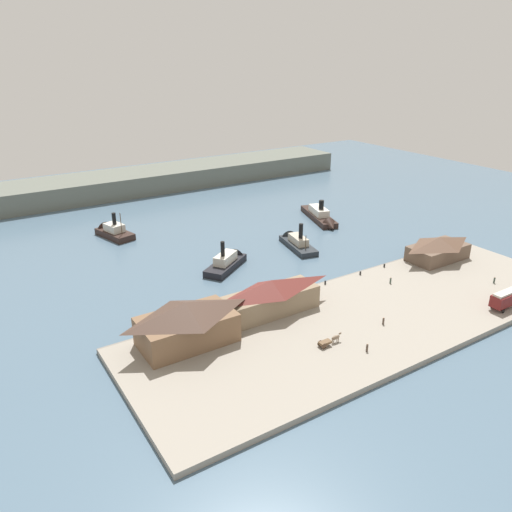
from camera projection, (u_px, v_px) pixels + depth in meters
name	position (u px, v px, depth m)	size (l,w,h in m)	color
ground_plane	(310.00, 282.00, 126.04)	(320.00, 320.00, 0.00)	slate
quay_promenade	(373.00, 316.00, 108.65)	(110.00, 36.00, 1.20)	gray
seawall_edge	(319.00, 285.00, 123.04)	(110.00, 0.80, 1.00)	slate
ferry_shed_customs_shed	(187.00, 322.00, 95.90)	(18.78, 10.76, 8.85)	brown
ferry_shed_central_terminal	(271.00, 296.00, 107.46)	(21.82, 7.57, 7.75)	#847056
ferry_shed_east_terminal	(438.00, 248.00, 135.59)	(16.98, 9.21, 6.43)	brown
street_tram	(509.00, 297.00, 110.57)	(10.08, 2.97, 4.02)	maroon
horse_cart	(330.00, 340.00, 96.55)	(5.44, 1.39, 1.87)	brown
pedestrian_near_cart	(367.00, 348.00, 94.44)	(0.42, 0.42, 1.71)	#4C3D33
pedestrian_standing_center	(390.00, 281.00, 122.28)	(0.41, 0.41, 1.65)	#3D4C42
pedestrian_near_east_shed	(494.00, 280.00, 122.36)	(0.42, 0.42, 1.70)	#3D4C42
pedestrian_near_west_shed	(383.00, 321.00, 103.82)	(0.42, 0.42, 1.69)	#4C3D33
mooring_post_center_east	(384.00, 266.00, 131.62)	(0.44, 0.44, 0.90)	black
mooring_post_west	(454.00, 245.00, 145.57)	(0.44, 0.44, 0.90)	black
mooring_post_east	(325.00, 283.00, 121.91)	(0.44, 0.44, 0.90)	black
mooring_post_center_west	(360.00, 273.00, 127.10)	(0.44, 0.44, 0.90)	black
ferry_approaching_west	(295.00, 242.00, 149.17)	(8.67, 18.53, 9.74)	#23282D
ferry_near_quay	(228.00, 261.00, 134.71)	(16.85, 13.69, 9.78)	black
ferry_outer_harbor	(112.00, 231.00, 157.13)	(9.36, 16.20, 10.55)	black
ferry_mid_harbor	(321.00, 217.00, 170.64)	(12.55, 25.03, 8.77)	black
far_headland	(149.00, 180.00, 210.34)	(180.00, 24.00, 8.00)	#60665B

